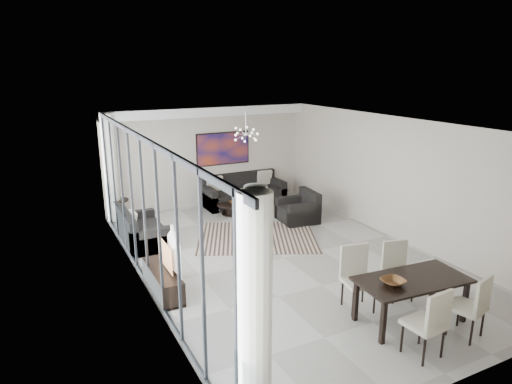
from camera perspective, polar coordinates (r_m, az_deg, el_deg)
room_shell at (r=9.75m, az=5.99°, el=0.12°), size 6.00×9.00×2.90m
window_wall at (r=8.47m, az=-13.25°, el=-2.46°), size 0.37×8.95×2.90m
soffit at (r=13.10m, az=-5.97°, el=9.95°), size 5.98×0.40×0.26m
painting at (r=13.59m, az=-4.13°, el=5.43°), size 1.68×0.04×0.98m
chandelier at (r=11.62m, az=-1.29°, el=7.24°), size 0.66×0.66×0.71m
rug at (r=11.13m, az=0.11°, el=-5.63°), size 3.48×3.15×0.01m
coffee_table at (r=12.78m, az=-2.96°, el=-2.02°), size 0.88×0.88×0.31m
bowl_coffee at (r=12.73m, az=-2.97°, el=-1.31°), size 0.24×0.24×0.07m
sofa_main at (r=13.72m, az=-1.63°, el=-0.23°), size 2.44×1.00×0.89m
loveseat at (r=10.98m, az=-14.15°, el=-4.94°), size 0.91×1.62×0.81m
armchair at (r=12.23m, az=5.38°, el=-2.38°), size 1.00×1.04×0.81m
side_table at (r=12.65m, az=-16.57°, el=-1.73°), size 0.44×0.44×0.61m
tv_console at (r=8.66m, az=-11.57°, el=-10.84°), size 0.40×1.44×0.45m
television at (r=8.49m, az=-10.75°, el=-7.34°), size 0.35×1.11×0.64m
dining_table at (r=7.83m, az=18.92°, el=-10.78°), size 1.87×1.04×0.75m
dining_chair_sw at (r=7.01m, az=21.02°, el=-14.66°), size 0.53×0.53×1.08m
dining_chair_se at (r=7.74m, az=25.64°, el=-12.40°), size 0.58×0.58×1.04m
dining_chair_nw at (r=8.05m, az=12.45°, el=-9.78°), size 0.60×0.60×1.10m
dining_chair_ne at (r=8.61m, az=17.18°, el=-8.74°), size 0.57×0.57×1.02m
bowl_dining at (r=7.49m, az=16.76°, el=-10.72°), size 0.38×0.38×0.09m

